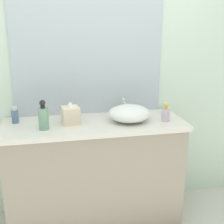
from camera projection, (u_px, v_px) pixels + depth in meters
bathroom_wall_rear at (96, 64)px, 2.37m from camera, size 6.00×0.06×2.60m
vanity_counter at (95, 173)px, 2.33m from camera, size 1.41×0.51×0.89m
wall_mirror_panel at (89, 58)px, 2.31m from camera, size 1.22×0.01×0.93m
sink_basin at (129, 113)px, 2.21m from camera, size 0.33×0.31×0.13m
faucet at (124, 105)px, 2.37m from camera, size 0.03×0.12×0.14m
soap_dispenser at (166, 114)px, 2.21m from camera, size 0.06×0.06×0.15m
lotion_bottle at (43, 117)px, 2.03m from camera, size 0.07×0.07×0.22m
perfume_bottle at (15, 115)px, 2.17m from camera, size 0.05×0.05×0.13m
tissue_box at (71, 114)px, 2.15m from camera, size 0.14×0.14×0.17m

